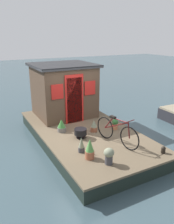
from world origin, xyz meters
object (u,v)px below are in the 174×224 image
Objects in this scene: potted_plant_rosemary at (62,126)px; mooring_bollard at (163,150)px; potted_plant_ivy at (81,145)px; charcoal_grill at (80,132)px; potted_plant_thyme at (109,155)px; houseboat_cabin at (64,90)px; potted_plant_sage at (94,126)px; bicycle at (117,132)px; potted_plant_geranium at (115,124)px; potted_plant_succulent at (90,149)px.

potted_plant_rosemary is 2.15× the size of mooring_bollard.
charcoal_grill is (0.85, -0.39, -0.02)m from potted_plant_ivy.
houseboat_cabin is at bearing -6.74° from potted_plant_thyme.
houseboat_cabin is 2.26m from potted_plant_sage.
bicycle is 1.12m from potted_plant_geranium.
potted_plant_sage is at bearing -117.99° from potted_plant_rosemary.
potted_plant_sage is 0.77m from potted_plant_geranium.
potted_plant_sage is 0.72× the size of potted_plant_succulent.
potted_plant_geranium is (-0.69, -1.71, -0.02)m from potted_plant_rosemary.
potted_plant_geranium is at bearing -62.92° from potted_plant_ivy.
mooring_bollard is at bearing -119.83° from potted_plant_ivy.
potted_plant_succulent is 1.43× the size of charcoal_grill.
potted_plant_ivy is 1.13× the size of charcoal_grill.
potted_plant_rosemary is at bearing -1.84° from potted_plant_ivy.
mooring_bollard is (-1.13, -1.97, -0.11)m from potted_plant_ivy.
potted_plant_geranium is at bearing -103.35° from potted_plant_sage.
houseboat_cabin reaches higher than mooring_bollard.
houseboat_cabin is 6.40× the size of potted_plant_geranium.
bicycle is 8.28× the size of mooring_bollard.
houseboat_cabin is 3.74m from potted_plant_succulent.
bicycle is at bearing 147.28° from potted_plant_geranium.
houseboat_cabin is 5.36× the size of potted_plant_rosemary.
potted_plant_rosemary is (1.62, 1.11, -0.18)m from bicycle.
potted_plant_rosemary is at bearing 68.03° from potted_plant_geranium.
potted_plant_thyme is at bearing 135.77° from bicycle.
potted_plant_ivy reaches higher than potted_plant_thyme.
potted_plant_geranium is 1.37m from charcoal_grill.
potted_plant_thyme is 0.77× the size of potted_plant_succulent.
potted_plant_geranium is 0.92× the size of charcoal_grill.
charcoal_grill is (1.27, -0.36, -0.08)m from potted_plant_succulent.
mooring_bollard is (-2.03, -0.21, -0.09)m from potted_plant_geranium.
potted_plant_thyme is 1.67m from mooring_bollard.
potted_plant_rosemary is at bearing 35.24° from mooring_bollard.
potted_plant_thyme reaches higher than mooring_bollard.
potted_plant_ivy is at bearing 4.73° from potted_plant_succulent.
potted_plant_sage is (-2.09, -0.21, -0.85)m from houseboat_cabin.
houseboat_cabin is 11.56× the size of mooring_bollard.
potted_plant_thyme is at bearing 160.74° from potted_plant_sage.
bicycle is 1.20m from potted_plant_thyme.
potted_plant_sage reaches higher than potted_plant_geranium.
potted_plant_ivy is (0.03, 1.16, -0.17)m from bicycle.
houseboat_cabin is 3.37m from potted_plant_ivy.
potted_plant_rosemary is 2.01m from potted_plant_succulent.
potted_plant_thyme reaches higher than potted_plant_sage.
houseboat_cabin is at bearing 22.82° from potted_plant_geranium.
bicycle is 3.84× the size of potted_plant_thyme.
houseboat_cabin reaches higher than potted_plant_succulent.
potted_plant_rosemary reaches higher than potted_plant_geranium.
bicycle is 1.40m from mooring_bollard.
potted_plant_succulent reaches higher than potted_plant_sage.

